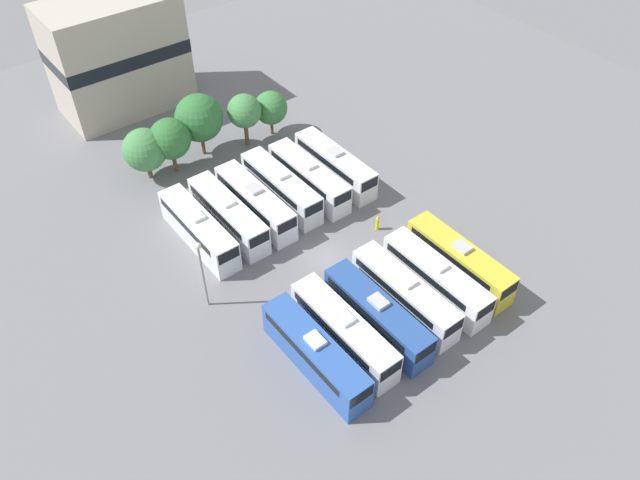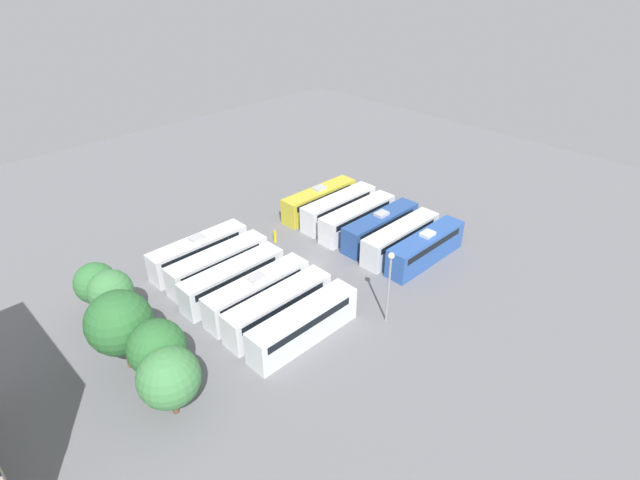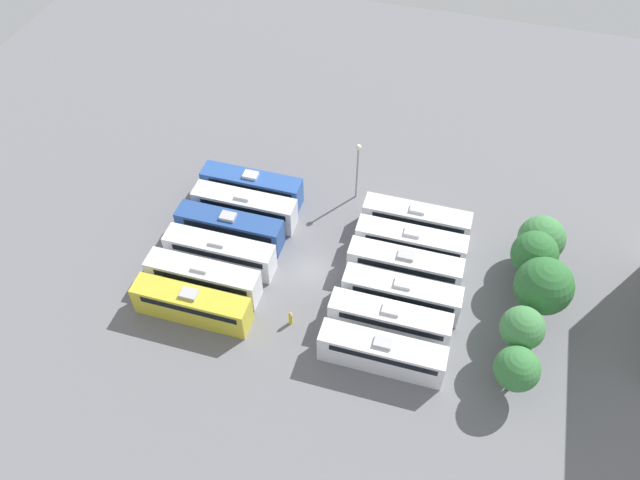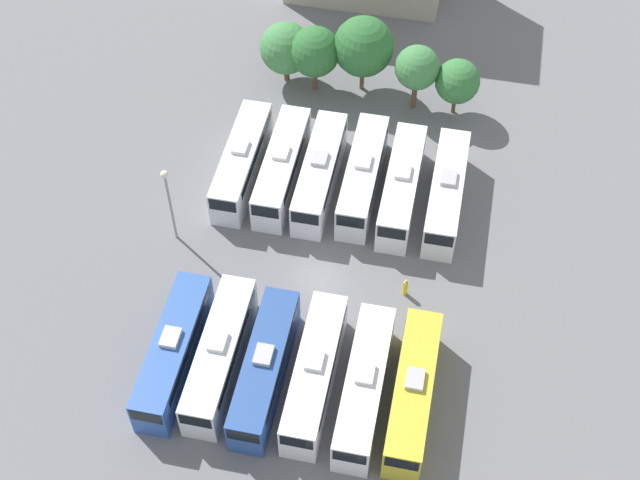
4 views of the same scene
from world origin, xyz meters
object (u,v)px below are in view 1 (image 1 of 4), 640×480
(bus_10, at_px, (309,177))
(bus_4, at_px, (436,278))
(bus_8, at_px, (255,202))
(tree_4, at_px, (271,108))
(bus_9, at_px, (281,187))
(tree_2, at_px, (199,118))
(bus_3, at_px, (404,293))
(bus_6, at_px, (198,229))
(bus_11, at_px, (335,164))
(bus_1, at_px, (344,330))
(bus_2, at_px, (377,314))
(light_pole, at_px, (201,264))
(depot_building, at_px, (117,55))
(bus_0, at_px, (315,353))
(tree_3, at_px, (244,111))
(worker_person, at_px, (377,223))
(tree_1, at_px, (170,139))
(bus_5, at_px, (459,260))
(tree_0, at_px, (145,150))
(bus_7, at_px, (228,214))

(bus_10, bearing_deg, bus_4, -89.47)
(bus_8, height_order, tree_4, tree_4)
(bus_9, bearing_deg, tree_2, 100.11)
(bus_3, bearing_deg, tree_4, 77.82)
(bus_6, distance_m, bus_11, 17.02)
(bus_3, xyz_separation_m, bus_9, (0.07, 18.84, 0.00))
(bus_8, bearing_deg, bus_1, -100.37)
(bus_2, relative_size, light_pole, 1.50)
(light_pole, bearing_deg, depot_building, 75.57)
(bus_4, bearing_deg, bus_0, 179.59)
(tree_3, height_order, tree_4, tree_3)
(light_pole, distance_m, tree_4, 27.54)
(bus_4, relative_size, light_pole, 1.50)
(bus_0, height_order, depot_building, depot_building)
(bus_9, xyz_separation_m, tree_4, (6.37, 10.99, 1.73))
(worker_person, distance_m, light_pole, 19.23)
(bus_6, distance_m, tree_1, 12.73)
(bus_11, distance_m, tree_4, 11.55)
(bus_0, relative_size, light_pole, 1.50)
(tree_4, distance_m, depot_building, 20.23)
(light_pole, xyz_separation_m, depot_building, (9.16, 35.60, 1.77))
(bus_5, xyz_separation_m, tree_0, (-15.99, 31.14, 1.84))
(bus_7, distance_m, bus_8, 3.19)
(bus_6, bearing_deg, bus_11, -0.10)
(light_pole, bearing_deg, tree_2, 60.70)
(bus_8, height_order, bus_11, same)
(bus_0, relative_size, tree_1, 1.74)
(bus_5, relative_size, tree_4, 2.05)
(bus_6, distance_m, tree_2, 15.38)
(bus_7, bearing_deg, bus_2, -80.42)
(bus_5, distance_m, light_pole, 23.45)
(bus_2, bearing_deg, tree_3, 78.17)
(depot_building, bearing_deg, tree_0, -107.01)
(bus_11, height_order, light_pole, light_pole)
(bus_1, bearing_deg, tree_2, 81.53)
(bus_0, xyz_separation_m, bus_8, (6.61, 18.70, 0.00))
(tree_2, bearing_deg, light_pole, -119.30)
(worker_person, bearing_deg, light_pole, 174.40)
(bus_4, bearing_deg, bus_2, 179.70)
(bus_7, distance_m, light_pole, 10.76)
(bus_5, height_order, worker_person, bus_5)
(bus_10, bearing_deg, bus_5, -79.31)
(bus_9, relative_size, tree_4, 2.05)
(bus_10, bearing_deg, bus_8, 179.15)
(worker_person, distance_m, depot_building, 39.09)
(tree_1, bearing_deg, worker_person, -61.77)
(bus_6, xyz_separation_m, depot_building, (5.63, 28.12, 5.10))
(tree_0, bearing_deg, bus_0, -91.64)
(bus_1, bearing_deg, bus_8, 79.63)
(bus_1, xyz_separation_m, bus_3, (6.80, -0.13, 0.00))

